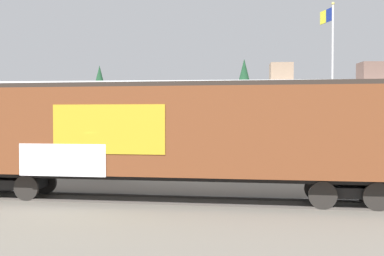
% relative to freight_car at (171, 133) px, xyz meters
% --- Properties ---
extents(ground_plane, '(260.00, 260.00, 0.00)m').
position_rel_freight_car_xyz_m(ground_plane, '(-1.50, 0.00, -2.45)').
color(ground_plane, slate).
extents(track, '(59.97, 5.66, 0.08)m').
position_rel_freight_car_xyz_m(track, '(2.08, -0.13, -2.41)').
color(track, '#4C4742').
rests_on(track, ground_plane).
extents(freight_car, '(17.71, 3.86, 4.26)m').
position_rel_freight_car_xyz_m(freight_car, '(0.00, 0.00, 0.00)').
color(freight_car, brown).
rests_on(freight_car, ground_plane).
extents(flagpole, '(0.55, 1.44, 9.48)m').
position_rel_freight_car_xyz_m(flagpole, '(7.79, 10.65, 3.47)').
color(flagpole, silver).
rests_on(flagpole, ground_plane).
extents(hillside, '(141.91, 28.75, 13.44)m').
position_rel_freight_car_xyz_m(hillside, '(-1.39, 78.46, 2.26)').
color(hillside, silver).
rests_on(hillside, ground_plane).
extents(parked_car_black, '(4.35, 2.48, 1.52)m').
position_rel_freight_car_xyz_m(parked_car_black, '(-4.70, 6.84, -1.67)').
color(parked_car_black, black).
rests_on(parked_car_black, ground_plane).
extents(parked_car_white, '(4.48, 2.40, 1.69)m').
position_rel_freight_car_xyz_m(parked_car_white, '(0.32, 6.57, -1.59)').
color(parked_car_white, silver).
rests_on(parked_car_white, ground_plane).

